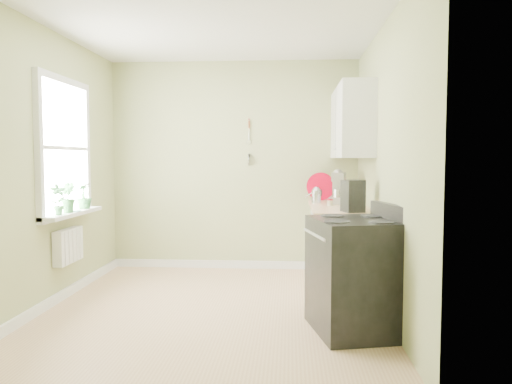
# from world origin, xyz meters

# --- Properties ---
(floor) EXTENTS (3.20, 3.60, 0.02)m
(floor) POSITION_xyz_m (0.00, 0.00, -0.01)
(floor) COLOR tan
(floor) RESTS_ON ground
(ceiling) EXTENTS (3.20, 3.60, 0.02)m
(ceiling) POSITION_xyz_m (0.00, 0.00, 2.71)
(ceiling) COLOR white
(ceiling) RESTS_ON wall_back
(wall_back) EXTENTS (3.20, 0.02, 2.70)m
(wall_back) POSITION_xyz_m (0.00, 1.81, 1.35)
(wall_back) COLOR #B0B67C
(wall_back) RESTS_ON floor
(wall_left) EXTENTS (0.02, 3.60, 2.70)m
(wall_left) POSITION_xyz_m (-1.61, 0.00, 1.35)
(wall_left) COLOR #B0B67C
(wall_left) RESTS_ON floor
(wall_right) EXTENTS (0.02, 3.60, 2.70)m
(wall_right) POSITION_xyz_m (1.61, 0.00, 1.35)
(wall_right) COLOR #B0B67C
(wall_right) RESTS_ON floor
(base_cabinets) EXTENTS (0.60, 1.60, 0.87)m
(base_cabinets) POSITION_xyz_m (1.30, 1.00, 0.43)
(base_cabinets) COLOR white
(base_cabinets) RESTS_ON floor
(countertop) EXTENTS (0.64, 1.60, 0.04)m
(countertop) POSITION_xyz_m (1.29, 1.00, 0.89)
(countertop) COLOR beige
(countertop) RESTS_ON base_cabinets
(upper_cabinets) EXTENTS (0.35, 1.40, 0.80)m
(upper_cabinets) POSITION_xyz_m (1.43, 1.10, 1.85)
(upper_cabinets) COLOR white
(upper_cabinets) RESTS_ON wall_right
(window) EXTENTS (0.06, 1.14, 1.44)m
(window) POSITION_xyz_m (-1.58, 0.30, 1.55)
(window) COLOR white
(window) RESTS_ON wall_left
(window_sill) EXTENTS (0.18, 1.14, 0.04)m
(window_sill) POSITION_xyz_m (-1.51, 0.30, 0.88)
(window_sill) COLOR white
(window_sill) RESTS_ON wall_left
(radiator) EXTENTS (0.12, 0.50, 0.35)m
(radiator) POSITION_xyz_m (-1.54, 0.25, 0.55)
(radiator) COLOR white
(radiator) RESTS_ON wall_left
(wall_utensils) EXTENTS (0.02, 0.14, 0.58)m
(wall_utensils) POSITION_xyz_m (0.20, 1.78, 1.56)
(wall_utensils) COLOR beige
(wall_utensils) RESTS_ON wall_back
(stove) EXTENTS (0.83, 0.90, 1.07)m
(stove) POSITION_xyz_m (1.28, -0.53, 0.48)
(stove) COLOR black
(stove) RESTS_ON floor
(stand_mixer) EXTENTS (0.26, 0.36, 0.41)m
(stand_mixer) POSITION_xyz_m (1.31, 1.28, 1.08)
(stand_mixer) COLOR #B2B2B7
(stand_mixer) RESTS_ON countertop
(kettle) EXTENTS (0.19, 0.11, 0.19)m
(kettle) POSITION_xyz_m (1.05, 1.35, 1.01)
(kettle) COLOR silver
(kettle) RESTS_ON countertop
(coffee_maker) EXTENTS (0.24, 0.25, 0.32)m
(coffee_maker) POSITION_xyz_m (1.36, 0.34, 1.06)
(coffee_maker) COLOR black
(coffee_maker) RESTS_ON countertop
(red_tray) EXTENTS (0.36, 0.10, 0.36)m
(red_tray) POSITION_xyz_m (1.12, 1.72, 1.09)
(red_tray) COLOR #A8001A
(red_tray) RESTS_ON countertop
(jar) EXTENTS (0.07, 0.07, 0.07)m
(jar) POSITION_xyz_m (1.18, 1.00, 0.95)
(jar) COLOR beige
(jar) RESTS_ON countertop
(plant_a) EXTENTS (0.19, 0.19, 0.31)m
(plant_a) POSITION_xyz_m (-1.50, -0.04, 1.05)
(plant_a) COLOR #2E6733
(plant_a) RESTS_ON window_sill
(plant_b) EXTENTS (0.22, 0.22, 0.31)m
(plant_b) POSITION_xyz_m (-1.50, 0.17, 1.06)
(plant_b) COLOR #2E6733
(plant_b) RESTS_ON window_sill
(plant_c) EXTENTS (0.18, 0.18, 0.28)m
(plant_c) POSITION_xyz_m (-1.50, 0.58, 1.04)
(plant_c) COLOR #2E6733
(plant_c) RESTS_ON window_sill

